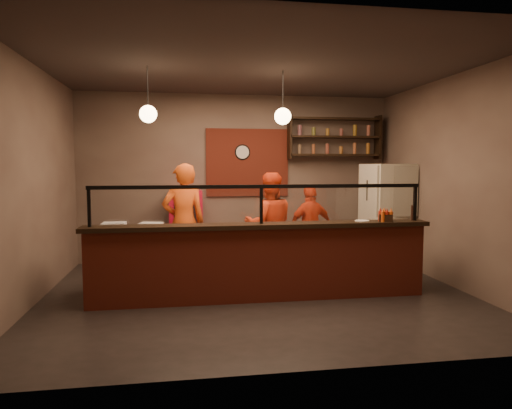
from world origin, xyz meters
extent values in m
plane|color=black|center=(0.00, 0.00, 0.00)|extent=(6.00, 6.00, 0.00)
plane|color=#372D2A|center=(0.00, 0.00, 3.20)|extent=(6.00, 6.00, 0.00)
plane|color=#716052|center=(0.00, 2.50, 1.60)|extent=(6.00, 0.00, 6.00)
plane|color=#716052|center=(-3.00, 0.00, 1.60)|extent=(0.00, 5.00, 5.00)
plane|color=#716052|center=(3.00, 0.00, 1.60)|extent=(0.00, 5.00, 5.00)
plane|color=#716052|center=(0.00, -2.50, 1.60)|extent=(6.00, 0.00, 6.00)
cube|color=maroon|center=(0.20, 2.47, 1.90)|extent=(1.60, 0.04, 1.30)
cube|color=maroon|center=(0.00, -0.30, 0.50)|extent=(4.60, 0.25, 1.00)
cube|color=black|center=(0.00, -0.30, 1.03)|extent=(4.70, 0.37, 0.06)
cube|color=gray|center=(0.00, 0.20, 0.42)|extent=(4.60, 0.75, 0.85)
cube|color=silver|center=(0.00, 0.20, 0.88)|extent=(4.60, 0.75, 0.05)
cube|color=white|center=(0.00, -0.30, 1.31)|extent=(4.40, 0.02, 0.50)
cube|color=black|center=(0.00, -0.30, 1.56)|extent=(4.50, 0.05, 0.05)
cube|color=black|center=(-2.22, -0.30, 1.31)|extent=(0.04, 0.04, 0.50)
cube|color=black|center=(0.00, -0.30, 1.31)|extent=(0.04, 0.04, 0.50)
cube|color=black|center=(2.22, -0.30, 1.31)|extent=(0.04, 0.04, 0.50)
cube|color=black|center=(1.90, 2.32, 2.05)|extent=(1.80, 0.28, 0.04)
cube|color=black|center=(1.90, 2.32, 2.40)|extent=(1.80, 0.28, 0.04)
cube|color=black|center=(1.90, 2.32, 2.75)|extent=(1.80, 0.28, 0.04)
cube|color=black|center=(1.00, 2.32, 2.40)|extent=(0.04, 0.28, 0.85)
cube|color=black|center=(2.80, 2.32, 2.40)|extent=(0.04, 0.28, 0.85)
cylinder|color=black|center=(0.10, 2.46, 2.10)|extent=(0.30, 0.04, 0.30)
cylinder|color=black|center=(-1.50, 0.20, 2.90)|extent=(0.01, 0.01, 0.60)
sphere|color=#FACE89|center=(-1.50, 0.20, 2.55)|extent=(0.24, 0.24, 0.24)
cylinder|color=black|center=(0.40, 0.20, 2.90)|extent=(0.01, 0.01, 0.60)
sphere|color=#FACE89|center=(0.40, 0.20, 2.55)|extent=(0.24, 0.24, 0.24)
imported|color=#D14B13|center=(-1.04, 0.96, 0.94)|extent=(0.75, 0.56, 1.87)
imported|color=red|center=(0.37, 1.04, 0.86)|extent=(0.85, 0.67, 1.73)
imported|color=red|center=(1.18, 1.43, 0.75)|extent=(0.94, 0.57, 1.50)
cube|color=beige|center=(2.60, 1.38, 0.93)|extent=(0.87, 0.83, 1.87)
cube|color=red|center=(-1.00, 2.15, 0.69)|extent=(0.60, 0.55, 1.39)
cylinder|color=white|center=(0.06, 0.33, 0.91)|extent=(0.68, 0.68, 0.01)
cube|color=silver|center=(-2.01, 0.12, 0.97)|extent=(0.29, 0.24, 0.13)
cube|color=white|center=(-1.99, 0.16, 0.98)|extent=(0.32, 0.26, 0.15)
cube|color=silver|center=(-1.49, 0.13, 0.97)|extent=(0.35, 0.31, 0.15)
cylinder|color=yellow|center=(-0.60, 0.35, 0.93)|extent=(0.33, 0.24, 0.06)
cube|color=black|center=(1.76, -0.34, 1.11)|extent=(0.22, 0.19, 0.10)
cylinder|color=black|center=(2.20, -0.28, 1.17)|extent=(0.06, 0.06, 0.21)
cylinder|color=silver|center=(1.44, -0.29, 1.07)|extent=(0.23, 0.23, 0.01)
camera|label=1|loc=(-1.03, -6.32, 1.84)|focal=32.00mm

